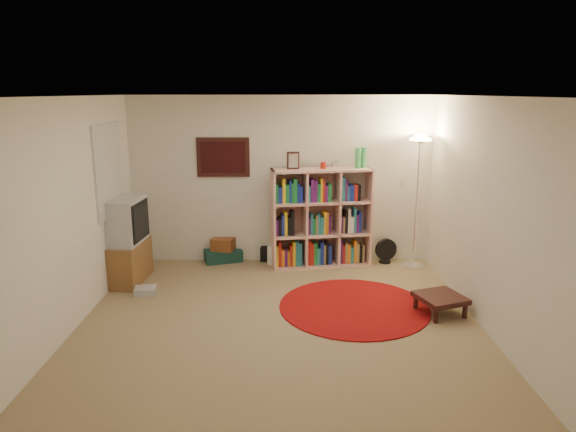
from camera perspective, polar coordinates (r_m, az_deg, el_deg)
name	(u,v)px	position (r m, az deg, el deg)	size (l,w,h in m)	color
room	(274,214)	(5.55, -1.56, 0.26)	(4.54, 4.54, 2.54)	#917A55
bookshelf	(319,219)	(7.60, 3.52, -0.36)	(1.51, 0.63, 1.75)	#FFBCAA
floor_lamp	(419,158)	(7.55, 14.37, 6.21)	(0.49, 0.49, 1.95)	white
floor_fan	(386,251)	(7.94, 10.82, -3.83)	(0.34, 0.22, 0.38)	black
tv_stand	(122,242)	(7.31, -17.97, -2.75)	(0.63, 0.84, 1.17)	brown
dvd_box	(146,291)	(6.94, -15.55, -7.99)	(0.30, 0.26, 0.09)	silver
suitcase	(223,255)	(8.00, -7.24, -4.33)	(0.64, 0.51, 0.18)	#153A33
wicker_basket	(223,244)	(7.91, -7.24, -3.13)	(0.38, 0.31, 0.19)	brown
duffel_bag	(272,253)	(7.97, -1.77, -4.11)	(0.36, 0.32, 0.23)	black
paper_towel	(272,255)	(7.78, -1.83, -4.36)	(0.16, 0.16, 0.28)	white
red_rug	(354,307)	(6.37, 7.34, -9.94)	(1.82, 1.82, 0.02)	maroon
side_table	(440,298)	(6.33, 16.58, -8.77)	(0.64, 0.64, 0.23)	black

